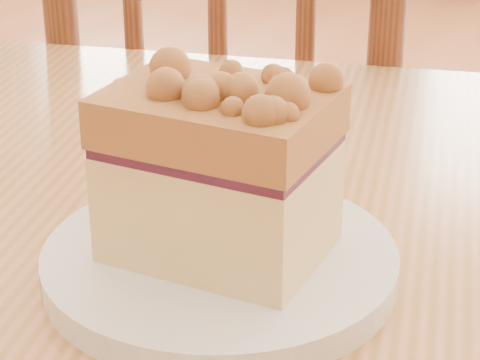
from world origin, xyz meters
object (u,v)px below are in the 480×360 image
object	(u,v)px
cafe_table_main	(150,358)
cake_slice	(216,164)
cafe_chair_main	(248,223)
plate	(220,263)

from	to	relation	value
cafe_table_main	cake_slice	xyz separation A→B (m)	(0.08, -0.05, 0.19)
cafe_chair_main	plate	bearing A→B (deg)	100.65
cafe_chair_main	plate	world-z (taller)	cafe_chair_main
cafe_chair_main	cake_slice	world-z (taller)	cafe_chair_main
cafe_table_main	cafe_chair_main	world-z (taller)	cafe_chair_main
cafe_table_main	plate	world-z (taller)	plate
plate	cake_slice	world-z (taller)	cake_slice
plate	cake_slice	size ratio (longest dim) A/B	1.57
plate	cafe_table_main	bearing A→B (deg)	149.08
cafe_table_main	cafe_chair_main	xyz separation A→B (m)	(-0.14, 0.51, -0.16)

